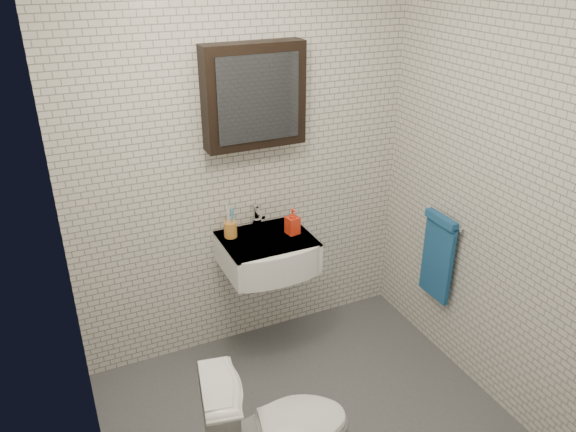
# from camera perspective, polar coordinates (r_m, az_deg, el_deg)

# --- Properties ---
(ground) EXTENTS (2.20, 2.00, 0.01)m
(ground) POSITION_cam_1_polar(r_m,az_deg,el_deg) (3.40, 2.64, -20.87)
(ground) COLOR #4C4E53
(ground) RESTS_ON ground
(room_shell) EXTENTS (2.22, 2.02, 2.51)m
(room_shell) POSITION_cam_1_polar(r_m,az_deg,el_deg) (2.55, 3.30, 2.35)
(room_shell) COLOR silver
(room_shell) RESTS_ON ground
(washbasin) EXTENTS (0.55, 0.50, 0.20)m
(washbasin) POSITION_cam_1_polar(r_m,az_deg,el_deg) (3.48, -1.89, -3.90)
(washbasin) COLOR white
(washbasin) RESTS_ON room_shell
(faucet) EXTENTS (0.06, 0.20, 0.15)m
(faucet) POSITION_cam_1_polar(r_m,az_deg,el_deg) (3.56, -3.16, -0.22)
(faucet) COLOR silver
(faucet) RESTS_ON washbasin
(mirror_cabinet) EXTENTS (0.60, 0.15, 0.60)m
(mirror_cabinet) POSITION_cam_1_polar(r_m,az_deg,el_deg) (3.29, -3.47, 12.08)
(mirror_cabinet) COLOR black
(mirror_cabinet) RESTS_ON room_shell
(towel_rail) EXTENTS (0.09, 0.30, 0.58)m
(towel_rail) POSITION_cam_1_polar(r_m,az_deg,el_deg) (3.67, 15.00, -3.69)
(towel_rail) COLOR silver
(towel_rail) RESTS_ON room_shell
(toothbrush_cup) EXTENTS (0.10, 0.10, 0.22)m
(toothbrush_cup) POSITION_cam_1_polar(r_m,az_deg,el_deg) (3.47, -5.87, -1.28)
(toothbrush_cup) COLOR #CD8333
(toothbrush_cup) RESTS_ON washbasin
(soap_bottle) EXTENTS (0.09, 0.09, 0.17)m
(soap_bottle) POSITION_cam_1_polar(r_m,az_deg,el_deg) (3.48, 0.46, -0.55)
(soap_bottle) COLOR orange
(soap_bottle) RESTS_ON washbasin
(toilet) EXTENTS (0.77, 0.53, 0.72)m
(toilet) POSITION_cam_1_polar(r_m,az_deg,el_deg) (2.91, -1.03, -20.91)
(toilet) COLOR white
(toilet) RESTS_ON ground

